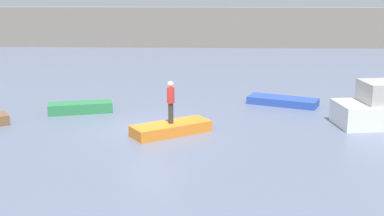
{
  "coord_description": "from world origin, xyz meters",
  "views": [
    {
      "loc": [
        2.42,
        -21.67,
        6.4
      ],
      "look_at": [
        1.7,
        1.05,
        0.73
      ],
      "focal_mm": 47.78,
      "sensor_mm": 36.0,
      "label": 1
    }
  ],
  "objects_px": {
    "rowboat_orange": "(171,129)",
    "person_red_shirt": "(171,100)",
    "rowboat_blue": "(283,101)",
    "rowboat_green": "(80,108)"
  },
  "relations": [
    {
      "from": "rowboat_orange",
      "to": "person_red_shirt",
      "type": "distance_m",
      "value": 1.27
    },
    {
      "from": "rowboat_orange",
      "to": "rowboat_blue",
      "type": "xyz_separation_m",
      "value": [
        5.56,
        5.52,
        -0.04
      ]
    },
    {
      "from": "rowboat_green",
      "to": "rowboat_blue",
      "type": "relative_size",
      "value": 0.86
    },
    {
      "from": "rowboat_blue",
      "to": "rowboat_orange",
      "type": "bearing_deg",
      "value": -112.35
    },
    {
      "from": "rowboat_orange",
      "to": "rowboat_blue",
      "type": "relative_size",
      "value": 0.95
    },
    {
      "from": "rowboat_orange",
      "to": "rowboat_blue",
      "type": "height_order",
      "value": "rowboat_orange"
    },
    {
      "from": "rowboat_green",
      "to": "person_red_shirt",
      "type": "height_order",
      "value": "person_red_shirt"
    },
    {
      "from": "rowboat_blue",
      "to": "person_red_shirt",
      "type": "xyz_separation_m",
      "value": [
        -5.56,
        -5.52,
        1.31
      ]
    },
    {
      "from": "rowboat_orange",
      "to": "person_red_shirt",
      "type": "bearing_deg",
      "value": -78.08
    },
    {
      "from": "rowboat_green",
      "to": "rowboat_orange",
      "type": "xyz_separation_m",
      "value": [
        4.79,
        -3.51,
        -0.02
      ]
    }
  ]
}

